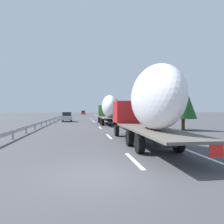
{
  "coord_description": "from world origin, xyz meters",
  "views": [
    {
      "loc": [
        -7.65,
        0.6,
        2.36
      ],
      "look_at": [
        22.35,
        -3.69,
        2.01
      ],
      "focal_mm": 34.39,
      "sensor_mm": 36.0,
      "label": 1
    }
  ],
  "objects_px": {
    "truck_trailing": "(148,104)",
    "road_sign": "(113,110)",
    "truck_lead": "(108,108)",
    "car_silver_hatch": "(67,117)",
    "car_red_compact": "(83,113)"
  },
  "relations": [
    {
      "from": "truck_lead",
      "to": "truck_trailing",
      "type": "bearing_deg",
      "value": 180.0
    },
    {
      "from": "truck_lead",
      "to": "car_red_compact",
      "type": "xyz_separation_m",
      "value": [
        66.86,
        3.35,
        -1.59
      ]
    },
    {
      "from": "truck_trailing",
      "to": "car_silver_hatch",
      "type": "height_order",
      "value": "truck_trailing"
    },
    {
      "from": "truck_trailing",
      "to": "road_sign",
      "type": "relative_size",
      "value": 4.38
    },
    {
      "from": "car_silver_hatch",
      "to": "truck_trailing",
      "type": "bearing_deg",
      "value": -166.73
    },
    {
      "from": "car_red_compact",
      "to": "road_sign",
      "type": "bearing_deg",
      "value": -172.71
    },
    {
      "from": "truck_trailing",
      "to": "car_silver_hatch",
      "type": "xyz_separation_m",
      "value": [
        29.58,
        6.98,
        -1.77
      ]
    },
    {
      "from": "truck_lead",
      "to": "road_sign",
      "type": "relative_size",
      "value": 3.7
    },
    {
      "from": "truck_lead",
      "to": "car_silver_hatch",
      "type": "relative_size",
      "value": 2.88
    },
    {
      "from": "truck_trailing",
      "to": "car_red_compact",
      "type": "xyz_separation_m",
      "value": [
        86.93,
        3.35,
        -1.76
      ]
    },
    {
      "from": "car_red_compact",
      "to": "truck_trailing",
      "type": "bearing_deg",
      "value": -177.8
    },
    {
      "from": "truck_lead",
      "to": "truck_trailing",
      "type": "xyz_separation_m",
      "value": [
        -20.08,
        0.0,
        0.17
      ]
    },
    {
      "from": "truck_trailing",
      "to": "car_silver_hatch",
      "type": "bearing_deg",
      "value": 13.27
    },
    {
      "from": "truck_lead",
      "to": "car_silver_hatch",
      "type": "height_order",
      "value": "truck_lead"
    },
    {
      "from": "truck_trailing",
      "to": "car_red_compact",
      "type": "relative_size",
      "value": 3.1
    }
  ]
}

